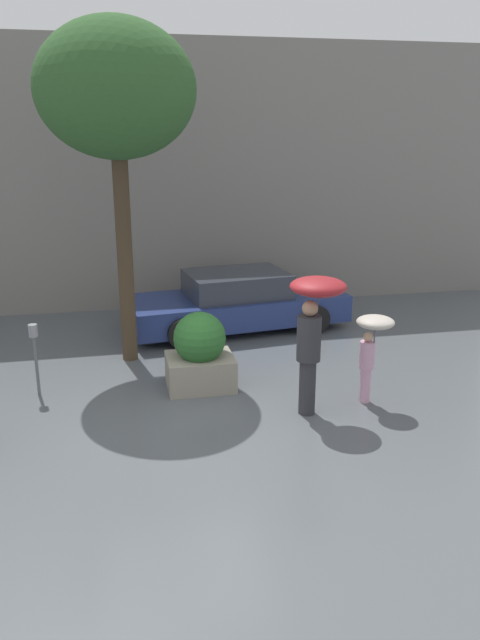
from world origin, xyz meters
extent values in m
plane|color=#51565B|center=(0.00, 0.00, 0.00)|extent=(40.00, 40.00, 0.00)
cube|color=gray|center=(0.00, 6.50, 3.00)|extent=(18.00, 0.30, 6.00)
cube|color=gray|center=(0.48, 1.40, 0.27)|extent=(1.08, 0.87, 0.53)
sphere|color=#286028|center=(0.48, 1.40, 0.85)|extent=(0.85, 0.85, 0.85)
cylinder|color=#2D2D33|center=(1.90, 0.10, 0.42)|extent=(0.25, 0.25, 0.85)
cylinder|color=#2D2D33|center=(1.90, 0.10, 1.18)|extent=(0.35, 0.35, 0.67)
sphere|color=#997056|center=(1.90, 0.10, 1.63)|extent=(0.23, 0.23, 0.23)
cylinder|color=#4C4C51|center=(2.03, 0.18, 1.57)|extent=(0.02, 0.02, 0.71)
ellipsoid|color=maroon|center=(2.03, 0.18, 1.93)|extent=(0.82, 0.82, 0.26)
cylinder|color=#D199B7|center=(2.90, 0.31, 0.28)|extent=(0.16, 0.16, 0.55)
cylinder|color=#D199B7|center=(2.90, 0.31, 0.77)|extent=(0.23, 0.23, 0.44)
sphere|color=tan|center=(2.90, 0.31, 1.06)|extent=(0.15, 0.15, 0.15)
cylinder|color=#4C4C51|center=(2.97, 0.23, 1.06)|extent=(0.02, 0.02, 0.53)
ellipsoid|color=beige|center=(2.97, 0.23, 1.32)|extent=(0.57, 0.57, 0.18)
cube|color=navy|center=(1.70, 4.41, 0.44)|extent=(4.73, 2.35, 0.55)
cube|color=#2D333D|center=(1.70, 4.41, 0.97)|extent=(2.22, 1.76, 0.50)
cylinder|color=black|center=(0.42, 3.35, 0.30)|extent=(0.63, 0.30, 0.61)
cylinder|color=black|center=(0.19, 5.10, 0.30)|extent=(0.63, 0.30, 0.61)
cylinder|color=black|center=(3.21, 3.72, 0.30)|extent=(0.63, 0.30, 0.61)
cylinder|color=black|center=(2.98, 5.47, 0.30)|extent=(0.63, 0.30, 0.61)
cylinder|color=#423323|center=(-0.60, 2.98, 1.98)|extent=(0.27, 0.27, 3.97)
ellipsoid|color=#2D5628|center=(-0.60, 2.98, 4.69)|extent=(2.65, 2.65, 2.25)
cylinder|color=#595B60|center=(-2.09, 1.59, 0.49)|extent=(0.05, 0.05, 0.98)
cylinder|color=gray|center=(-2.09, 1.59, 1.08)|extent=(0.14, 0.14, 0.20)
camera|label=1|loc=(-0.80, -8.04, 4.08)|focal=35.00mm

